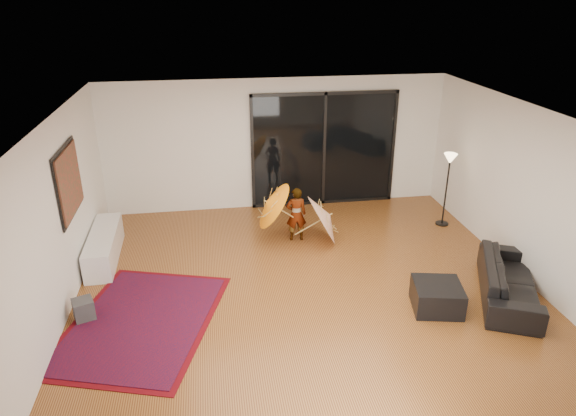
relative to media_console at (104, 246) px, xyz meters
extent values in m
plane|color=#965B29|center=(3.25, -1.60, -0.24)|extent=(7.00, 7.00, 0.00)
plane|color=white|center=(3.25, -1.60, 2.46)|extent=(7.00, 7.00, 0.00)
plane|color=silver|center=(3.25, 1.90, 1.11)|extent=(7.00, 0.00, 7.00)
plane|color=silver|center=(3.25, -5.10, 1.11)|extent=(7.00, 0.00, 7.00)
plane|color=silver|center=(-0.25, -1.60, 1.11)|extent=(0.00, 7.00, 7.00)
plane|color=silver|center=(6.75, -1.60, 1.11)|extent=(0.00, 7.00, 7.00)
cube|color=black|center=(4.25, 1.87, 0.96)|extent=(3.00, 0.04, 2.40)
cube|color=black|center=(4.25, 1.85, 2.13)|extent=(3.06, 0.06, 0.06)
cube|color=black|center=(4.25, 1.85, -0.21)|extent=(3.06, 0.06, 0.06)
cube|color=black|center=(4.25, 1.85, 0.96)|extent=(0.06, 0.06, 2.40)
cube|color=black|center=(-0.23, -0.60, 1.41)|extent=(0.02, 1.28, 1.08)
cube|color=#1D492A|center=(-0.21, -0.60, 1.41)|extent=(0.03, 1.18, 0.98)
cube|color=white|center=(0.00, 0.00, 0.00)|extent=(0.48, 1.75, 0.48)
cube|color=#424244|center=(0.00, -1.78, -0.09)|extent=(0.35, 0.35, 0.31)
cube|color=#54070E|center=(0.79, -1.99, -0.24)|extent=(2.60, 3.09, 0.01)
cube|color=#610919|center=(0.79, -1.99, -0.23)|extent=(2.40, 2.89, 0.02)
imported|color=black|center=(6.20, -2.19, 0.04)|extent=(1.51, 2.09, 0.57)
cube|color=black|center=(5.01, -2.31, -0.05)|extent=(0.80, 0.80, 0.39)
cylinder|color=black|center=(6.35, 0.42, -0.23)|extent=(0.25, 0.25, 0.03)
cylinder|color=black|center=(6.35, 0.42, 0.43)|extent=(0.03, 0.03, 1.34)
cone|color=#FFD899|center=(6.35, 0.42, 1.11)|extent=(0.25, 0.25, 0.20)
imported|color=#999999|center=(3.38, 0.21, 0.27)|extent=(0.38, 0.26, 1.02)
cone|color=orange|center=(2.83, 0.16, 0.49)|extent=(0.66, 0.92, 0.85)
cylinder|color=#A58947|center=(2.83, 0.16, 0.16)|extent=(0.42, 0.02, 0.31)
cylinder|color=#A58947|center=(2.83, 0.16, 0.60)|extent=(0.05, 0.02, 0.05)
cone|color=white|center=(3.98, 0.06, 0.26)|extent=(0.64, 0.99, 0.96)
cylinder|color=#A58947|center=(3.98, 0.06, -0.11)|extent=(0.49, 0.02, 0.28)
cylinder|color=#A58947|center=(3.98, 0.06, 0.38)|extent=(0.06, 0.02, 0.05)
camera|label=1|loc=(1.88, -8.20, 4.07)|focal=32.00mm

